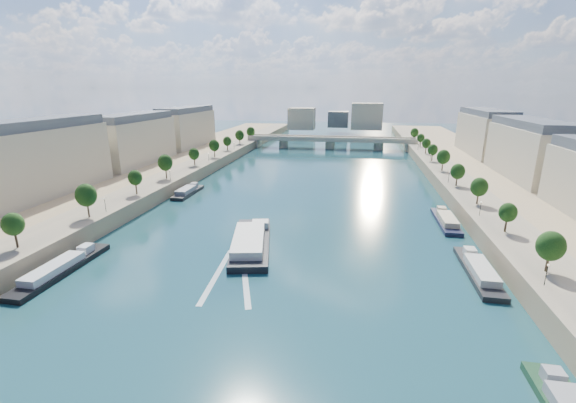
% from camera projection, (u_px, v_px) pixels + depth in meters
% --- Properties ---
extents(ground, '(700.00, 700.00, 0.00)m').
position_uv_depth(ground, '(301.00, 208.00, 131.85)').
color(ground, '#0C2C35').
rests_on(ground, ground).
extents(quay_left, '(44.00, 520.00, 5.00)m').
position_uv_depth(quay_left, '(110.00, 191.00, 143.31)').
color(quay_left, '#9E8460').
rests_on(quay_left, ground).
extents(quay_right, '(44.00, 520.00, 5.00)m').
position_uv_depth(quay_right, '(531.00, 212.00, 118.98)').
color(quay_right, '#9E8460').
rests_on(quay_right, ground).
extents(pave_left, '(14.00, 520.00, 0.10)m').
position_uv_depth(pave_left, '(146.00, 186.00, 140.05)').
color(pave_left, gray).
rests_on(pave_left, quay_left).
extents(pave_right, '(14.00, 520.00, 0.10)m').
position_uv_depth(pave_right, '(480.00, 202.00, 120.79)').
color(pave_right, gray).
rests_on(pave_right, quay_right).
extents(trees_left, '(4.80, 268.80, 8.26)m').
position_uv_depth(trees_left, '(153.00, 171.00, 140.06)').
color(trees_left, '#382B1E').
rests_on(trees_left, ground).
extents(trees_right, '(4.80, 268.80, 8.26)m').
position_uv_depth(trees_right, '(468.00, 178.00, 129.03)').
color(trees_right, '#382B1E').
rests_on(trees_right, ground).
extents(lamps_left, '(0.36, 200.36, 4.28)m').
position_uv_depth(lamps_left, '(142.00, 186.00, 129.08)').
color(lamps_left, black).
rests_on(lamps_left, ground).
extents(lamps_right, '(0.36, 200.36, 4.28)m').
position_uv_depth(lamps_right, '(462.00, 189.00, 125.50)').
color(lamps_right, black).
rests_on(lamps_right, ground).
extents(buildings_left, '(16.00, 226.00, 23.20)m').
position_uv_depth(buildings_left, '(94.00, 148.00, 152.87)').
color(buildings_left, beige).
rests_on(buildings_left, ground).
extents(buildings_right, '(16.00, 226.00, 23.20)m').
position_uv_depth(buildings_right, '(567.00, 162.00, 124.16)').
color(buildings_right, beige).
rests_on(buildings_right, ground).
extents(skyline, '(79.00, 42.00, 22.00)m').
position_uv_depth(skyline, '(341.00, 118.00, 334.37)').
color(skyline, beige).
rests_on(skyline, ground).
extents(bridge, '(112.00, 12.00, 8.15)m').
position_uv_depth(bridge, '(330.00, 141.00, 258.93)').
color(bridge, '#C1B79E').
rests_on(bridge, ground).
extents(tour_barge, '(15.61, 33.20, 4.34)m').
position_uv_depth(tour_barge, '(251.00, 242.00, 99.23)').
color(tour_barge, black).
rests_on(tour_barge, ground).
extents(wake, '(12.95, 26.01, 0.04)m').
position_uv_depth(wake, '(231.00, 276.00, 84.02)').
color(wake, silver).
rests_on(wake, ground).
extents(moored_barges_left, '(5.00, 155.05, 3.60)m').
position_uv_depth(moored_barges_left, '(17.00, 295.00, 74.42)').
color(moored_barges_left, black).
rests_on(moored_barges_left, ground).
extents(moored_barges_right, '(5.00, 128.49, 3.60)m').
position_uv_depth(moored_barges_right, '(509.00, 318.00, 67.14)').
color(moored_barges_right, black).
rests_on(moored_barges_right, ground).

